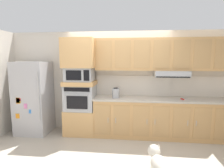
{
  "coord_description": "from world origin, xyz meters",
  "views": [
    {
      "loc": [
        0.33,
        -3.47,
        1.82
      ],
      "look_at": [
        -0.11,
        0.5,
        1.27
      ],
      "focal_mm": 29.09,
      "sensor_mm": 36.0,
      "label": 1
    }
  ],
  "objects": [
    {
      "name": "backsplash_panel",
      "position": [
        0.98,
        1.04,
        1.17
      ],
      "size": [
        3.07,
        0.02,
        0.5
      ],
      "primitive_type": "cube",
      "color": "silver",
      "rests_on": "countertop_slab"
    },
    {
      "name": "appliance_mid_shelf",
      "position": [
        -0.9,
        0.75,
        1.25
      ],
      "size": [
        0.74,
        0.62,
        0.1
      ],
      "primitive_type": "cube",
      "color": "tan",
      "rests_on": "built_in_oven"
    },
    {
      "name": "oven_base_cabinet",
      "position": [
        -0.9,
        0.75,
        0.3
      ],
      "size": [
        0.74,
        0.62,
        0.6
      ],
      "primitive_type": "cube",
      "color": "tan",
      "rests_on": "ground"
    },
    {
      "name": "electric_kettle",
      "position": [
        -0.04,
        0.7,
        1.03
      ],
      "size": [
        0.17,
        0.17,
        0.24
      ],
      "color": "#A8AAAF",
      "rests_on": "countertop_slab"
    },
    {
      "name": "screwdriver",
      "position": [
        1.48,
        0.66,
        0.93
      ],
      "size": [
        0.16,
        0.15,
        0.03
      ],
      "color": "red",
      "rests_on": "countertop_slab"
    },
    {
      "name": "lower_cabinet_run",
      "position": [
        0.98,
        0.75,
        0.44
      ],
      "size": [
        3.03,
        0.63,
        0.88
      ],
      "color": "tan",
      "rests_on": "ground"
    },
    {
      "name": "appliance_upper_cabinet",
      "position": [
        -0.9,
        0.75,
        1.96
      ],
      "size": [
        0.74,
        0.62,
        0.68
      ],
      "primitive_type": "cube",
      "color": "tan",
      "rests_on": "microwave"
    },
    {
      "name": "ground_plane",
      "position": [
        0.0,
        0.0,
        0.0
      ],
      "size": [
        9.6,
        9.6,
        0.0
      ],
      "primitive_type": "plane",
      "color": "#B2A899"
    },
    {
      "name": "dog",
      "position": [
        0.73,
        -1.0,
        0.35
      ],
      "size": [
        0.31,
        0.77,
        0.53
      ],
      "rotation": [
        0.0,
        0.0,
        1.75
      ],
      "color": "beige",
      "rests_on": "ground"
    },
    {
      "name": "upper_cabinet_with_hood",
      "position": [
        1.0,
        0.87,
        1.9
      ],
      "size": [
        3.03,
        0.48,
        0.88
      ],
      "color": "tan",
      "rests_on": "backsplash_panel"
    },
    {
      "name": "microwave",
      "position": [
        -0.9,
        0.75,
        1.46
      ],
      "size": [
        0.64,
        0.54,
        0.32
      ],
      "color": "#A8AAAF",
      "rests_on": "appliance_mid_shelf"
    },
    {
      "name": "refrigerator",
      "position": [
        -2.07,
        0.68,
        0.88
      ],
      "size": [
        0.76,
        0.73,
        1.76
      ],
      "color": "#ADADB2",
      "rests_on": "ground"
    },
    {
      "name": "back_kitchen_wall",
      "position": [
        0.0,
        1.11,
        1.25
      ],
      "size": [
        6.2,
        0.12,
        2.5
      ],
      "primitive_type": "cube",
      "color": "beige",
      "rests_on": "ground"
    },
    {
      "name": "countertop_slab",
      "position": [
        0.98,
        0.75,
        0.9
      ],
      "size": [
        3.07,
        0.64,
        0.04
      ],
      "primitive_type": "cube",
      "color": "#BCB2A3",
      "rests_on": "lower_cabinet_run"
    },
    {
      "name": "built_in_oven",
      "position": [
        -0.9,
        0.75,
        0.9
      ],
      "size": [
        0.7,
        0.62,
        0.6
      ],
      "color": "#A8AAAF",
      "rests_on": "oven_base_cabinet"
    }
  ]
}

